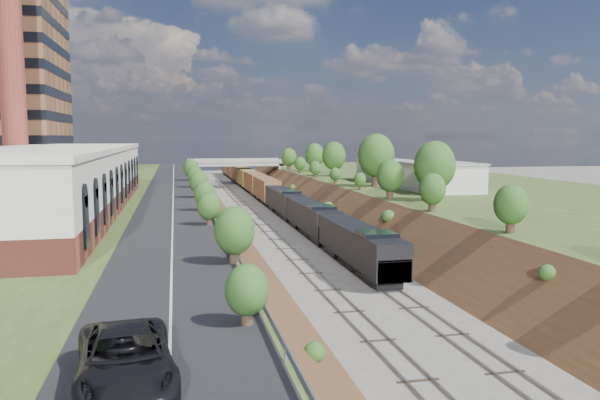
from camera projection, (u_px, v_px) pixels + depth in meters
The scene contains 18 objects.
ground at pixel (458, 373), 32.51m from camera, with size 400.00×400.00×0.00m, color #6B665B.
platform_left at pixel (49, 211), 83.71m from camera, with size 44.00×180.00×5.00m, color #394F20.
platform_right at pixel (471, 201), 97.43m from camera, with size 44.00×180.00×5.00m, color #394F20.
embankment_left at pixel (204, 224), 88.55m from camera, with size 7.07×180.00×7.07m, color brown.
embankment_right at pixel (344, 219), 93.13m from camera, with size 7.07×180.00×7.07m, color brown.
rail_left_track at pixel (259, 221), 90.29m from camera, with size 1.58×180.00×0.18m, color gray.
rail_right_track at pixel (292, 220), 91.37m from camera, with size 1.58×180.00×0.18m, color gray.
road at pixel (173, 191), 87.07m from camera, with size 8.00×180.00×0.10m, color black.
guardrail at pixel (201, 187), 87.68m from camera, with size 0.10×171.00×0.70m.
commercial_building at pixel (53, 180), 62.71m from camera, with size 14.30×62.30×7.00m.
smokestack at pixel (10, 46), 76.76m from camera, with size 3.20×3.20×40.00m, color brown.
overpass at pixel (235, 169), 150.58m from camera, with size 24.50×8.30×7.40m.
white_building_near at pixel (440, 178), 87.19m from camera, with size 9.00×12.00×4.00m, color silver.
white_building_far at pixel (385, 171), 108.50m from camera, with size 8.00×10.00×3.60m, color silver.
tree_right_large at pixel (435, 166), 73.92m from camera, with size 5.25×5.25×7.61m.
tree_left_crest at pixel (217, 210), 48.74m from camera, with size 2.45×2.45×3.55m.
freight_train at pixel (256, 183), 131.90m from camera, with size 3.27×166.00×4.82m.
suv at pixel (125, 358), 18.79m from camera, with size 3.01×6.52×1.81m, color black.
Camera 1 is at (-15.15, -28.74, 13.11)m, focal length 35.00 mm.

